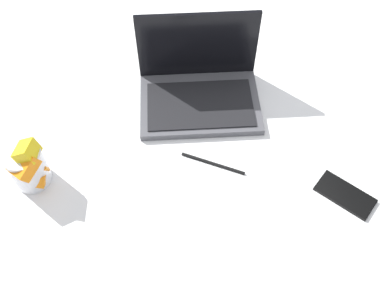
{
  "coord_description": "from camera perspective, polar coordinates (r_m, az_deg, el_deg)",
  "views": [
    {
      "loc": [
        -39.9,
        -74.44,
        115.34
      ],
      "look_at": [
        -21.23,
        -11.84,
        24.0
      ],
      "focal_mm": 42.43,
      "sensor_mm": 36.0,
      "label": 1
    }
  ],
  "objects": [
    {
      "name": "charger_cable",
      "position": [
        1.16,
        2.65,
        -2.48
      ],
      "size": [
        13.87,
        10.81,
        0.6
      ],
      "primitive_type": "cube",
      "rotation": [
        0.0,
        0.0,
        -0.65
      ],
      "color": "black",
      "rests_on": "bed_mattress"
    },
    {
      "name": "bed_mattress",
      "position": [
        1.36,
        7.18,
        2.3
      ],
      "size": [
        180.0,
        140.0,
        18.0
      ],
      "primitive_type": "cube",
      "color": "white",
      "rests_on": "ground"
    },
    {
      "name": "cell_phone",
      "position": [
        1.17,
        18.69,
        -6.07
      ],
      "size": [
        13.58,
        15.37,
        0.8
      ],
      "primitive_type": "cube",
      "rotation": [
        0.0,
        0.0,
        0.61
      ],
      "color": "black",
      "rests_on": "bed_mattress"
    },
    {
      "name": "laptop",
      "position": [
        1.27,
        0.9,
        7.21
      ],
      "size": [
        37.37,
        29.91,
        23.0
      ],
      "rotation": [
        0.0,
        0.0,
        -0.23
      ],
      "color": "#4C4C51",
      "rests_on": "bed_mattress"
    },
    {
      "name": "snack_cup",
      "position": [
        1.15,
        -19.86,
        -2.62
      ],
      "size": [
        9.43,
        10.91,
        14.62
      ],
      "color": "silver",
      "rests_on": "bed_mattress"
    }
  ]
}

